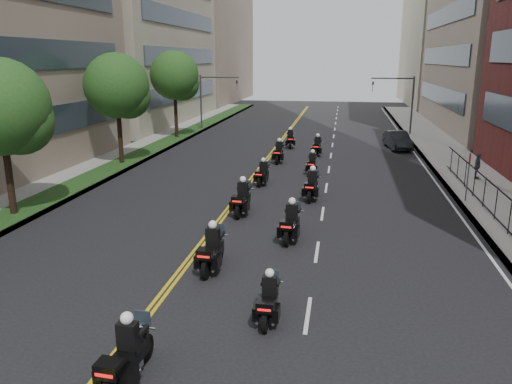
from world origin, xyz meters
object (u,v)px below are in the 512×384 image
motorcycle_2 (212,251)px  motorcycle_10 (290,140)px  motorcycle_0 (126,357)px  parked_sedan (398,140)px  motorcycle_3 (291,224)px  motorcycle_1 (269,301)px  motorcycle_7 (312,164)px  motorcycle_6 (263,174)px  motorcycle_8 (279,153)px  motorcycle_4 (242,200)px  motorcycle_9 (317,147)px  motorcycle_5 (312,186)px  pedestrian_c (477,166)px

motorcycle_2 → motorcycle_10: 25.39m
motorcycle_0 → parked_sedan: motorcycle_0 is taller
motorcycle_3 → motorcycle_2: bearing=-119.4°
motorcycle_1 → motorcycle_10: bearing=94.9°
parked_sedan → motorcycle_2: bearing=-117.7°
motorcycle_1 → motorcycle_7: 19.07m
motorcycle_6 → motorcycle_8: motorcycle_8 is taller
motorcycle_3 → motorcycle_4: (-2.67, 3.14, 0.02)m
motorcycle_0 → motorcycle_3: (2.73, 10.04, 0.01)m
parked_sedan → motorcycle_10: bearing=176.9°
motorcycle_8 → motorcycle_9: motorcycle_8 is taller
motorcycle_4 → motorcycle_5: motorcycle_4 is taller
motorcycle_2 → motorcycle_4: bearing=94.0°
motorcycle_7 → motorcycle_3: bearing=-89.3°
motorcycle_0 → motorcycle_10: (0.39, 31.96, -0.01)m
motorcycle_4 → motorcycle_9: size_ratio=1.08×
motorcycle_10 → motorcycle_3: bearing=-91.5°
motorcycle_4 → pedestrian_c: (12.78, 8.97, 0.20)m
motorcycle_1 → motorcycle_3: 6.62m
motorcycle_5 → motorcycle_6: 4.12m
motorcycle_0 → motorcycle_1: bearing=54.3°
motorcycle_3 → motorcycle_8: (-2.49, 15.62, -0.01)m
motorcycle_2 → motorcycle_3: size_ratio=1.01×
motorcycle_6 → parked_sedan: size_ratio=0.49×
motorcycle_1 → motorcycle_4: 10.14m
motorcycle_6 → parked_sedan: 16.49m
motorcycle_2 → pedestrian_c: (12.54, 15.59, 0.22)m
motorcycle_0 → motorcycle_5: motorcycle_5 is taller
motorcycle_0 → pedestrian_c: bearing=63.4°
motorcycle_2 → motorcycle_8: (-0.06, 19.10, -0.02)m
motorcycle_1 → motorcycle_5: 12.95m
pedestrian_c → motorcycle_5: bearing=135.6°
motorcycle_3 → pedestrian_c: bearing=55.7°
motorcycle_7 → motorcycle_9: (-0.00, 6.22, 0.05)m
motorcycle_4 → motorcycle_8: (0.18, 12.49, -0.03)m
motorcycle_6 → motorcycle_9: size_ratio=0.94×
motorcycle_6 → motorcycle_8: 6.57m
motorcycle_7 → pedestrian_c: size_ratio=1.36×
motorcycle_7 → pedestrian_c: bearing=-0.8°
motorcycle_0 → motorcycle_9: motorcycle_0 is taller
motorcycle_3 → motorcycle_4: motorcycle_4 is taller
motorcycle_3 → motorcycle_0: bearing=-99.7°
motorcycle_2 → pedestrian_c: bearing=53.1°
motorcycle_5 → motorcycle_9: 12.35m
motorcycle_4 → motorcycle_2: bearing=-85.1°
motorcycle_1 → motorcycle_6: size_ratio=0.96×
motorcycle_2 → motorcycle_6: 12.53m
motorcycle_2 → motorcycle_8: 19.10m
motorcycle_2 → motorcycle_3: bearing=56.9°
motorcycle_2 → motorcycle_4: (-0.24, 6.62, 0.02)m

